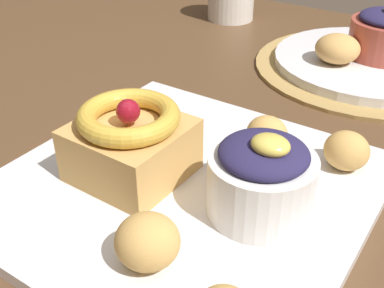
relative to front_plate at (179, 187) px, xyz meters
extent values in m
cube|color=brown|center=(0.00, 0.10, -0.03)|extent=(1.49, 1.00, 0.04)
cylinder|color=brown|center=(-0.65, 0.51, -0.39)|extent=(0.07, 0.07, 0.69)
cylinder|color=#AD894C|center=(0.06, 0.37, 0.00)|extent=(0.31, 0.31, 0.00)
cube|color=white|center=(0.00, 0.00, 0.00)|extent=(0.30, 0.30, 0.01)
cube|color=tan|center=(-0.04, -0.01, 0.03)|extent=(0.09, 0.09, 0.05)
torus|color=gold|center=(-0.04, -0.01, 0.06)|extent=(0.09, 0.09, 0.02)
sphere|color=maroon|center=(-0.04, -0.01, 0.07)|extent=(0.02, 0.02, 0.02)
cylinder|color=white|center=(0.08, 0.00, 0.03)|extent=(0.08, 0.08, 0.05)
ellipsoid|color=#28234C|center=(0.08, 0.00, 0.06)|extent=(0.07, 0.07, 0.02)
ellipsoid|color=#E5CC56|center=(0.08, 0.00, 0.07)|extent=(0.03, 0.03, 0.01)
ellipsoid|color=tan|center=(0.04, -0.09, 0.03)|extent=(0.05, 0.05, 0.04)
ellipsoid|color=tan|center=(0.04, 0.09, 0.02)|extent=(0.04, 0.04, 0.04)
ellipsoid|color=tan|center=(0.11, 0.10, 0.02)|extent=(0.04, 0.04, 0.04)
cylinder|color=white|center=(0.06, 0.37, 0.01)|extent=(0.25, 0.25, 0.01)
ellipsoid|color=tan|center=(0.02, 0.32, 0.03)|extent=(0.06, 0.06, 0.04)
camera|label=1|loc=(0.20, -0.27, 0.26)|focal=44.96mm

